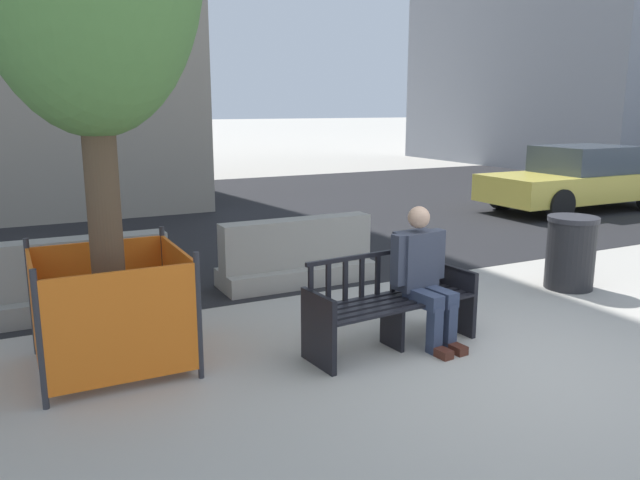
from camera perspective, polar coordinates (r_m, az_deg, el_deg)
ground_plane at (r=5.89m, az=17.10°, el=-10.71°), size 200.00×200.00×0.00m
street_asphalt at (r=13.31m, az=-9.70°, el=2.34°), size 120.00×12.00×0.01m
street_bench at (r=5.91m, az=6.51°, el=-6.05°), size 1.73×0.67×0.88m
seated_person at (r=5.99m, az=9.37°, el=-2.96°), size 0.59×0.75×1.31m
jersey_barrier_centre at (r=7.97m, az=-2.11°, el=-1.59°), size 2.00×0.69×0.84m
jersey_barrier_left at (r=7.32m, az=-21.50°, el=-3.70°), size 2.01×0.71×0.84m
construction_fence at (r=5.70m, az=-18.55°, el=-5.76°), size 1.25×1.25×1.09m
car_taxi_near at (r=14.70m, az=22.58°, el=5.16°), size 4.37×1.84×1.39m
trash_bin at (r=8.34m, az=21.94°, el=-1.05°), size 0.61×0.61×0.91m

